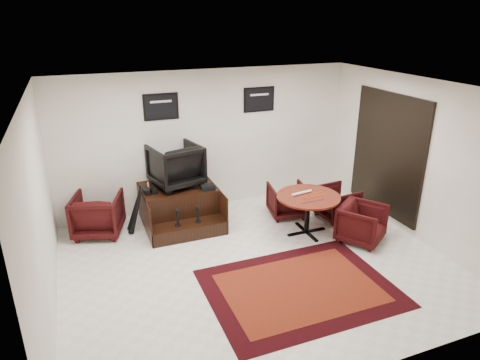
# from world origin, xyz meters

# --- Properties ---
(ground) EXTENTS (6.00, 6.00, 0.00)m
(ground) POSITION_xyz_m (0.00, 0.00, 0.00)
(ground) COLOR white
(ground) RESTS_ON ground
(room_shell) EXTENTS (6.02, 5.02, 2.81)m
(room_shell) POSITION_xyz_m (0.41, 0.12, 1.79)
(room_shell) COLOR white
(room_shell) RESTS_ON ground
(area_rug) EXTENTS (2.70, 2.02, 0.01)m
(area_rug) POSITION_xyz_m (0.32, -0.84, 0.01)
(area_rug) COLOR black
(area_rug) RESTS_ON ground
(shine_podium) EXTENTS (1.39, 1.43, 0.72)m
(shine_podium) POSITION_xyz_m (-0.78, 1.91, 0.33)
(shine_podium) COLOR black
(shine_podium) RESTS_ON ground
(shine_chair) EXTENTS (1.02, 0.98, 0.89)m
(shine_chair) POSITION_xyz_m (-0.78, 2.05, 1.16)
(shine_chair) COLOR black
(shine_chair) RESTS_ON shine_podium
(shoes_pair) EXTENTS (0.23, 0.27, 0.10)m
(shoes_pair) POSITION_xyz_m (-1.33, 1.87, 0.76)
(shoes_pair) COLOR black
(shoes_pair) RESTS_ON shine_podium
(polish_kit) EXTENTS (0.26, 0.18, 0.09)m
(polish_kit) POSITION_xyz_m (-0.29, 1.62, 0.76)
(polish_kit) COLOR black
(polish_kit) RESTS_ON shine_podium
(umbrella_black) EXTENTS (0.30, 0.11, 0.82)m
(umbrella_black) POSITION_xyz_m (-1.62, 1.77, 0.41)
(umbrella_black) COLOR black
(umbrella_black) RESTS_ON ground
(umbrella_hooked) EXTENTS (0.33, 0.12, 0.88)m
(umbrella_hooked) POSITION_xyz_m (-1.60, 1.92, 0.44)
(umbrella_hooked) COLOR black
(umbrella_hooked) RESTS_ON ground
(armchair_side) EXTENTS (1.01, 0.98, 0.84)m
(armchair_side) POSITION_xyz_m (-2.27, 2.00, 0.42)
(armchair_side) COLOR black
(armchair_side) RESTS_ON ground
(meeting_table) EXTENTS (1.13, 1.13, 0.74)m
(meeting_table) POSITION_xyz_m (1.27, 0.63, 0.65)
(meeting_table) COLOR #4B140A
(meeting_table) RESTS_ON ground
(table_chair_back) EXTENTS (0.80, 0.76, 0.71)m
(table_chair_back) POSITION_xyz_m (1.28, 1.43, 0.36)
(table_chair_back) COLOR black
(table_chair_back) RESTS_ON ground
(table_chair_window) EXTENTS (0.70, 0.74, 0.71)m
(table_chair_window) POSITION_xyz_m (2.13, 0.97, 0.35)
(table_chair_window) COLOR black
(table_chair_window) RESTS_ON ground
(table_chair_corner) EXTENTS (0.98, 0.97, 0.75)m
(table_chair_corner) POSITION_xyz_m (2.01, 0.02, 0.37)
(table_chair_corner) COLOR black
(table_chair_corner) RESTS_ON ground
(paper_roll) EXTENTS (0.42, 0.11, 0.05)m
(paper_roll) POSITION_xyz_m (1.20, 0.74, 0.77)
(paper_roll) COLOR silver
(paper_roll) RESTS_ON meeting_table
(table_clutter) EXTENTS (0.57, 0.33, 0.01)m
(table_clutter) POSITION_xyz_m (1.32, 0.55, 0.75)
(table_clutter) COLOR #ED590D
(table_clutter) RESTS_ON meeting_table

